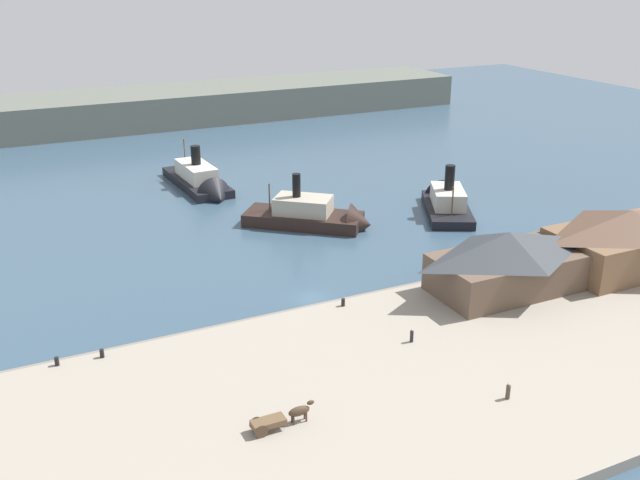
% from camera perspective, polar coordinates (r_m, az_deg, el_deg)
% --- Properties ---
extents(ground_plane, '(320.00, 320.00, 0.00)m').
position_cam_1_polar(ground_plane, '(88.42, -0.62, -4.67)').
color(ground_plane, '#385166').
extents(quay_promenade, '(110.00, 36.00, 1.20)m').
position_cam_1_polar(quay_promenade, '(71.33, 7.08, -11.18)').
color(quay_promenade, '#9E9384').
rests_on(quay_promenade, ground).
extents(seawall_edge, '(110.00, 0.80, 1.00)m').
position_cam_1_polar(seawall_edge, '(85.29, 0.42, -5.32)').
color(seawall_edge, gray).
rests_on(seawall_edge, ground).
extents(ferry_shed_central_terminal, '(18.16, 10.01, 7.45)m').
position_cam_1_polar(ferry_shed_central_terminal, '(89.34, 14.59, -1.61)').
color(ferry_shed_central_terminal, brown).
rests_on(ferry_shed_central_terminal, quay_promenade).
extents(ferry_shed_east_terminal, '(20.48, 11.46, 7.72)m').
position_cam_1_polar(ferry_shed_east_terminal, '(101.34, 23.24, 0.14)').
color(ferry_shed_east_terminal, brown).
rests_on(ferry_shed_east_terminal, quay_promenade).
extents(horse_cart, '(5.80, 1.45, 1.87)m').
position_cam_1_polar(horse_cart, '(63.52, -3.18, -13.91)').
color(horse_cart, brown).
rests_on(horse_cart, quay_promenade).
extents(pedestrian_near_east_shed, '(0.41, 0.41, 1.64)m').
position_cam_1_polar(pedestrian_near_east_shed, '(69.29, 14.67, -11.53)').
color(pedestrian_near_east_shed, '#4C3D33').
rests_on(pedestrian_near_east_shed, quay_promenade).
extents(pedestrian_near_west_shed, '(0.37, 0.37, 1.51)m').
position_cam_1_polar(pedestrian_near_west_shed, '(76.79, 7.28, -7.55)').
color(pedestrian_near_west_shed, '#232328').
rests_on(pedestrian_near_west_shed, quay_promenade).
extents(mooring_post_center_west, '(0.44, 0.44, 0.90)m').
position_cam_1_polar(mooring_post_center_west, '(83.83, 1.84, -4.95)').
color(mooring_post_center_west, black).
rests_on(mooring_post_center_west, quay_promenade).
extents(mooring_post_east, '(0.44, 0.44, 0.90)m').
position_cam_1_polar(mooring_post_east, '(76.77, -20.12, -9.01)').
color(mooring_post_east, black).
rests_on(mooring_post_east, quay_promenade).
extents(mooring_post_west, '(0.44, 0.44, 0.90)m').
position_cam_1_polar(mooring_post_west, '(76.77, -16.89, -8.59)').
color(mooring_post_west, black).
rests_on(mooring_post_west, quay_promenade).
extents(ferry_near_quay, '(19.37, 17.64, 10.33)m').
position_cam_1_polar(ferry_near_quay, '(111.56, -0.21, 1.87)').
color(ferry_near_quay, black).
rests_on(ferry_near_quay, ground).
extents(ferry_moored_west, '(7.71, 22.62, 9.91)m').
position_cam_1_polar(ferry_moored_west, '(131.32, -9.32, 4.52)').
color(ferry_moored_west, black).
rests_on(ferry_moored_west, ground).
extents(ferry_departing_north, '(13.93, 18.74, 10.58)m').
position_cam_1_polar(ferry_departing_north, '(121.17, 9.92, 3.09)').
color(ferry_departing_north, black).
rests_on(ferry_departing_north, ground).
extents(far_headland, '(180.00, 24.00, 8.00)m').
position_cam_1_polar(far_headland, '(188.31, -15.26, 9.94)').
color(far_headland, '#60665B').
rests_on(far_headland, ground).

